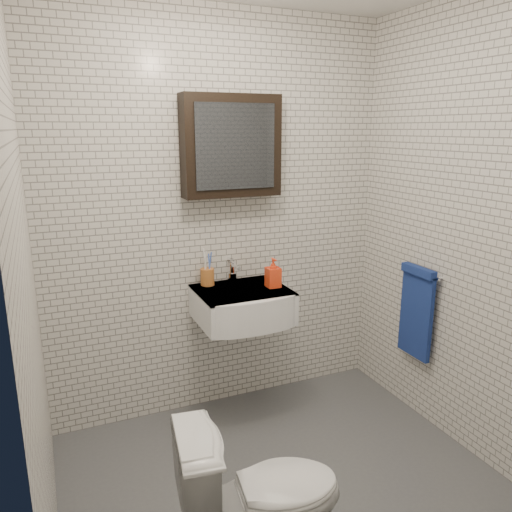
{
  "coord_description": "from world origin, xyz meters",
  "views": [
    {
      "loc": [
        -1.03,
        -1.92,
        1.8
      ],
      "look_at": [
        0.0,
        0.45,
        1.14
      ],
      "focal_mm": 35.0,
      "sensor_mm": 36.0,
      "label": 1
    }
  ],
  "objects": [
    {
      "name": "soap_bottle",
      "position": [
        0.24,
        0.74,
        0.94
      ],
      "size": [
        0.08,
        0.09,
        0.18
      ],
      "primitive_type": "imported",
      "rotation": [
        0.0,
        0.0,
        -0.01
      ],
      "color": "orange",
      "rests_on": "washbasin"
    },
    {
      "name": "toothbrush_cup",
      "position": [
        -0.12,
        0.94,
        0.91
      ],
      "size": [
        0.09,
        0.09,
        0.23
      ],
      "rotation": [
        0.0,
        0.0,
        0.09
      ],
      "color": "#B7692D",
      "rests_on": "washbasin"
    },
    {
      "name": "toilet",
      "position": [
        -0.32,
        -0.34,
        0.34
      ],
      "size": [
        0.72,
        0.47,
        0.68
      ],
      "primitive_type": "imported",
      "rotation": [
        0.0,
        0.0,
        1.43
      ],
      "color": "white",
      "rests_on": "ground"
    },
    {
      "name": "faucet",
      "position": [
        0.05,
        0.93,
        0.92
      ],
      "size": [
        0.06,
        0.2,
        0.15
      ],
      "color": "silver",
      "rests_on": "washbasin"
    },
    {
      "name": "mirror_cabinet",
      "position": [
        0.05,
        0.93,
        1.7
      ],
      "size": [
        0.6,
        0.15,
        0.6
      ],
      "color": "black",
      "rests_on": "room_shell"
    },
    {
      "name": "washbasin",
      "position": [
        0.05,
        0.73,
        0.76
      ],
      "size": [
        0.55,
        0.5,
        0.2
      ],
      "color": "white",
      "rests_on": "room_shell"
    },
    {
      "name": "ground",
      "position": [
        0.0,
        0.0,
        0.01
      ],
      "size": [
        2.2,
        2.0,
        0.01
      ],
      "primitive_type": "cube",
      "color": "#4E5156",
      "rests_on": "ground"
    },
    {
      "name": "room_shell",
      "position": [
        0.0,
        0.0,
        1.47
      ],
      "size": [
        2.22,
        2.02,
        2.51
      ],
      "color": "silver",
      "rests_on": "ground"
    },
    {
      "name": "towel_rail",
      "position": [
        1.04,
        0.35,
        0.72
      ],
      "size": [
        0.09,
        0.3,
        0.58
      ],
      "color": "silver",
      "rests_on": "room_shell"
    }
  ]
}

